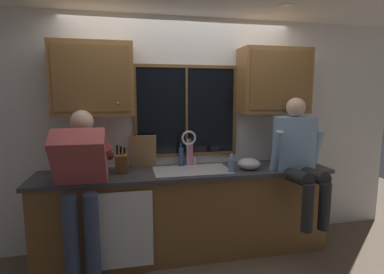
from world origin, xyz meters
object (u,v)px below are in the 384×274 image
object	(u,v)px
person_sitting_on_counter	(299,154)
bottle_green_glass	(181,156)
person_standing	(81,180)
soap_dispenser	(231,165)
cutting_board	(143,152)
knife_block	(121,163)
bottle_tall_clear	(190,154)
mixing_bowl	(249,164)

from	to	relation	value
person_sitting_on_counter	bottle_green_glass	distance (m)	1.25
person_standing	soap_dispenser	distance (m)	1.46
cutting_board	soap_dispenser	xyz separation A→B (m)	(0.88, -0.37, -0.10)
knife_block	bottle_tall_clear	size ratio (longest dim) A/B	1.03
person_standing	bottle_green_glass	world-z (taller)	person_standing
bottle_tall_clear	soap_dispenser	bearing A→B (deg)	-47.89
mixing_bowl	soap_dispenser	size ratio (longest dim) A/B	1.26
person_standing	mixing_bowl	bearing A→B (deg)	8.01
soap_dispenser	bottle_green_glass	bearing A→B (deg)	142.21
person_sitting_on_counter	mixing_bowl	distance (m)	0.52
person_sitting_on_counter	knife_block	world-z (taller)	person_sitting_on_counter
person_sitting_on_counter	cutting_board	bearing A→B (deg)	163.00
person_standing	mixing_bowl	distance (m)	1.69
cutting_board	bottle_green_glass	bearing A→B (deg)	-1.53
bottle_green_glass	knife_block	bearing A→B (deg)	-164.43
mixing_bowl	soap_dispenser	bearing A→B (deg)	-161.90
knife_block	bottle_green_glass	world-z (taller)	knife_block
mixing_bowl	bottle_tall_clear	bearing A→B (deg)	151.14
person_sitting_on_counter	knife_block	size ratio (longest dim) A/B	3.92
knife_block	cutting_board	xyz separation A→B (m)	(0.22, 0.19, 0.07)
knife_block	bottle_green_glass	distance (m)	0.67
person_standing	knife_block	size ratio (longest dim) A/B	4.89
mixing_bowl	person_sitting_on_counter	bearing A→B (deg)	-21.52
soap_dispenser	cutting_board	bearing A→B (deg)	157.26
person_sitting_on_counter	person_standing	bearing A→B (deg)	-178.68
person_standing	soap_dispenser	world-z (taller)	person_standing
mixing_bowl	cutting_board	bearing A→B (deg)	165.00
knife_block	bottle_tall_clear	bearing A→B (deg)	15.83
cutting_board	mixing_bowl	xyz separation A→B (m)	(1.11, -0.30, -0.12)
mixing_bowl	knife_block	bearing A→B (deg)	175.46
cutting_board	soap_dispenser	size ratio (longest dim) A/B	1.87
person_sitting_on_counter	mixing_bowl	xyz separation A→B (m)	(-0.47, 0.19, -0.13)
knife_block	bottle_green_glass	size ratio (longest dim) A/B	1.18
knife_block	person_standing	bearing A→B (deg)	-134.95
person_sitting_on_counter	bottle_green_glass	size ratio (longest dim) A/B	4.63
person_sitting_on_counter	bottle_tall_clear	xyz separation A→B (m)	(-1.05, 0.50, -0.05)
person_standing	mixing_bowl	size ratio (longest dim) A/B	6.34
person_sitting_on_counter	soap_dispenser	size ratio (longest dim) A/B	6.42
cutting_board	person_sitting_on_counter	bearing A→B (deg)	-17.00
cutting_board	bottle_tall_clear	distance (m)	0.53
soap_dispenser	bottle_green_glass	xyz separation A→B (m)	(-0.46, 0.36, 0.04)
mixing_bowl	bottle_tall_clear	distance (m)	0.67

